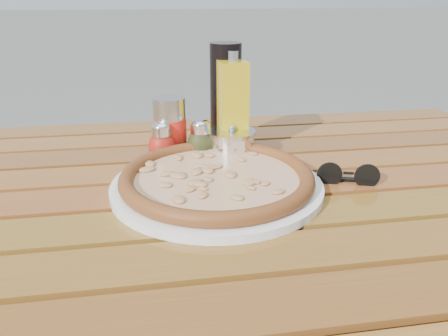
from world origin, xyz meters
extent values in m
cube|color=#3D250D|center=(0.64, 0.39, 0.35)|extent=(0.06, 0.06, 0.70)
cube|color=#34200B|center=(0.00, 0.00, 0.70)|extent=(1.36, 0.86, 0.04)
cube|color=#4E280D|center=(0.00, -0.30, 0.73)|extent=(1.40, 0.09, 0.03)
cube|color=#53300E|center=(0.00, -0.20, 0.73)|extent=(1.40, 0.09, 0.03)
cube|color=#54330E|center=(0.00, -0.10, 0.73)|extent=(1.40, 0.09, 0.03)
cube|color=#5A2A0F|center=(0.00, 0.00, 0.73)|extent=(1.40, 0.09, 0.03)
cube|color=#5C2E10|center=(0.00, 0.10, 0.73)|extent=(1.40, 0.09, 0.03)
cube|color=#50280E|center=(0.00, 0.20, 0.73)|extent=(1.40, 0.09, 0.03)
cube|color=#5D2F10|center=(0.00, 0.30, 0.73)|extent=(1.40, 0.09, 0.03)
cube|color=#532C0E|center=(0.00, 0.41, 0.73)|extent=(1.40, 0.09, 0.03)
cylinder|color=white|center=(-0.02, 0.00, 0.76)|extent=(0.42, 0.42, 0.01)
cylinder|color=beige|center=(-0.02, 0.00, 0.77)|extent=(0.32, 0.32, 0.01)
torus|color=black|center=(-0.02, 0.00, 0.77)|extent=(0.34, 0.34, 0.03)
ellipsoid|color=#AB1F13|center=(-0.10, 0.15, 0.78)|extent=(0.07, 0.07, 0.06)
cylinder|color=silver|center=(-0.10, 0.15, 0.81)|extent=(0.05, 0.05, 0.02)
ellipsoid|color=silver|center=(-0.10, 0.15, 0.82)|extent=(0.04, 0.04, 0.02)
ellipsoid|color=#363A17|center=(-0.03, 0.16, 0.78)|extent=(0.07, 0.07, 0.06)
cylinder|color=white|center=(-0.03, 0.16, 0.81)|extent=(0.05, 0.05, 0.02)
ellipsoid|color=silver|center=(-0.03, 0.16, 0.82)|extent=(0.05, 0.05, 0.02)
cylinder|color=black|center=(0.04, 0.22, 0.86)|extent=(0.07, 0.07, 0.22)
cylinder|color=#B8B8BD|center=(-0.08, 0.19, 0.81)|extent=(0.07, 0.07, 0.12)
cylinder|color=red|center=(-0.08, 0.19, 0.81)|extent=(0.07, 0.07, 0.04)
cube|color=#BB9D13|center=(0.04, 0.17, 0.84)|extent=(0.06, 0.06, 0.19)
cylinder|color=silver|center=(0.04, 0.17, 0.95)|extent=(0.02, 0.02, 0.02)
cylinder|color=white|center=(0.04, 0.14, 0.78)|extent=(0.09, 0.09, 0.05)
cylinder|color=silver|center=(0.04, 0.14, 0.81)|extent=(0.10, 0.10, 0.01)
sphere|color=silver|center=(0.04, 0.14, 0.81)|extent=(0.01, 0.01, 0.01)
cylinder|color=black|center=(0.18, -0.01, 0.77)|extent=(0.04, 0.02, 0.04)
cylinder|color=black|center=(0.24, -0.03, 0.77)|extent=(0.04, 0.02, 0.04)
cube|color=black|center=(0.21, -0.02, 0.77)|extent=(0.02, 0.01, 0.00)
cube|color=black|center=(0.21, 0.00, 0.75)|extent=(0.09, 0.03, 0.00)
cube|color=black|center=(0.23, 0.00, 0.75)|extent=(0.09, 0.03, 0.00)
camera|label=1|loc=(-0.11, -0.68, 1.07)|focal=35.00mm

